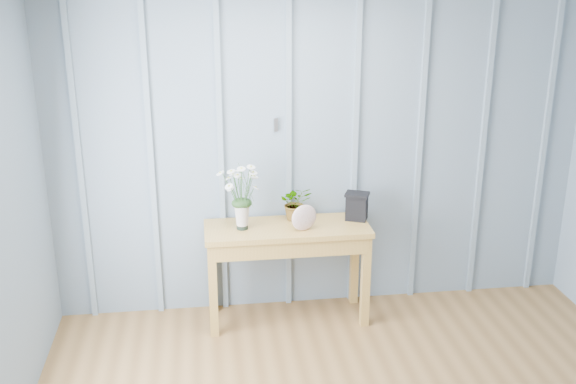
{
  "coord_description": "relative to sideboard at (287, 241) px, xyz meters",
  "views": [
    {
      "loc": [
        -0.89,
        -2.51,
        2.58
      ],
      "look_at": [
        -0.29,
        1.94,
        1.03
      ],
      "focal_mm": 42.0,
      "sensor_mm": 36.0,
      "label": 1
    }
  ],
  "objects": [
    {
      "name": "carved_box",
      "position": [
        0.53,
        0.06,
        0.22
      ],
      "size": [
        0.21,
        0.19,
        0.21
      ],
      "color": "black",
      "rests_on": "sideboard"
    },
    {
      "name": "felt_disc_vessel",
      "position": [
        0.11,
        -0.09,
        0.21
      ],
      "size": [
        0.2,
        0.11,
        0.19
      ],
      "primitive_type": "ellipsoid",
      "rotation": [
        0.0,
        0.0,
        0.3
      ],
      "color": "#975A65",
      "rests_on": "sideboard"
    },
    {
      "name": "daisy_vase",
      "position": [
        -0.33,
        -0.01,
        0.43
      ],
      "size": [
        0.36,
        0.27,
        0.51
      ],
      "color": "black",
      "rests_on": "sideboard"
    },
    {
      "name": "room_shell",
      "position": [
        0.29,
        -1.08,
        1.35
      ],
      "size": [
        4.0,
        4.5,
        2.5
      ],
      "color": "gray",
      "rests_on": "ground"
    },
    {
      "name": "spider_plant",
      "position": [
        0.08,
        0.13,
        0.25
      ],
      "size": [
        0.24,
        0.21,
        0.26
      ],
      "primitive_type": "imported",
      "rotation": [
        0.0,
        0.0,
        0.03
      ],
      "color": "#193515",
      "rests_on": "sideboard"
    },
    {
      "name": "sideboard",
      "position": [
        0.0,
        0.0,
        0.0
      ],
      "size": [
        1.2,
        0.45,
        0.75
      ],
      "color": "#AE8139",
      "rests_on": "ground"
    }
  ]
}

